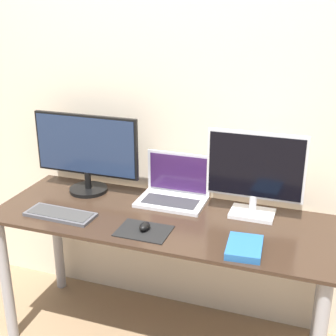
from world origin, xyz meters
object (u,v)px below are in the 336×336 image
Objects in this scene: keyboard at (60,214)px; mouse at (145,226)px; book at (244,247)px; monitor_right at (255,172)px; laptop at (174,190)px; monitor_left at (86,151)px.

mouse is (0.46, -0.00, 0.01)m from keyboard.
mouse is at bearing 176.98° from book.
monitor_right is 2.20× the size of book.
monitor_right reaches higher than laptop.
monitor_right is at bearing 19.88° from keyboard.
book is (0.93, -0.03, 0.01)m from keyboard.
keyboard is (-0.48, -0.37, -0.05)m from laptop.
mouse reaches higher than book.
mouse is 0.48m from book.
monitor_right is at bearing 36.51° from mouse.
mouse is at bearing -92.88° from laptop.
monitor_left is 0.40m from keyboard.
mouse is at bearing -0.60° from keyboard.
mouse is at bearing -35.01° from monitor_left.
monitor_left is 2.78× the size of book.
keyboard is at bearing -86.92° from monitor_left.
keyboard is 1.65× the size of book.
monitor_left is 0.92m from monitor_right.
keyboard is 4.82× the size of mouse.
mouse is (-0.45, -0.33, -0.21)m from monitor_right.
monitor_left is 1.71× the size of laptop.
monitor_right is (0.92, 0.00, -0.01)m from monitor_left.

